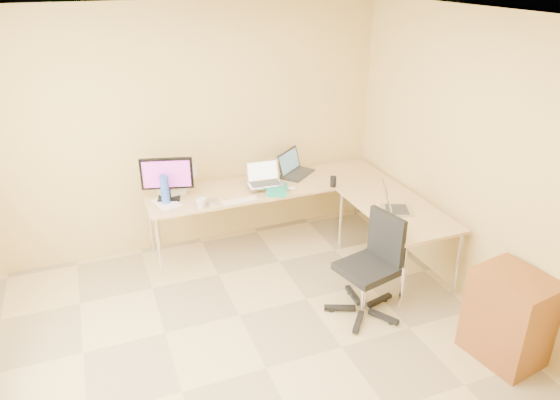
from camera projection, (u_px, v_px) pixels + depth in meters
name	position (u px, v px, depth m)	size (l,w,h in m)	color
floor	(266.00, 368.00, 4.06)	(4.50, 4.50, 0.00)	tan
ceiling	(261.00, 23.00, 2.96)	(4.50, 4.50, 0.00)	white
wall_back	(192.00, 131.00, 5.41)	(4.50, 4.50, 0.00)	tan
wall_right	(505.00, 179.00, 4.21)	(4.50, 4.50, 0.00)	tan
desk_main	(270.00, 215.00, 5.71)	(2.65, 0.70, 0.73)	tan
desk_return	(395.00, 240.00, 5.19)	(0.70, 1.30, 0.73)	tan
monitor	(167.00, 179.00, 5.13)	(0.52, 0.17, 0.44)	black
book_stack	(277.00, 190.00, 5.37)	(0.21, 0.28, 0.05)	#148067
laptop_center	(265.00, 174.00, 5.38)	(0.36, 0.28, 0.24)	silver
laptop_black	(297.00, 163.00, 5.75)	(0.43, 0.31, 0.27)	#272727
keyboard	(240.00, 201.00, 5.16)	(0.37, 0.10, 0.02)	silver
mouse	(292.00, 188.00, 5.42)	(0.10, 0.06, 0.03)	white
mug	(201.00, 203.00, 5.01)	(0.10, 0.10, 0.10)	white
cd_stack	(212.00, 202.00, 5.12)	(0.13, 0.13, 0.03)	silver
water_bottle	(165.00, 189.00, 5.07)	(0.09, 0.09, 0.30)	#274EAE
papers	(166.00, 203.00, 5.13)	(0.21, 0.30, 0.01)	white
white_box	(172.00, 191.00, 5.30)	(0.25, 0.18, 0.09)	silver
desk_fan	(185.00, 176.00, 5.37)	(0.24, 0.24, 0.31)	silver
black_cup	(333.00, 182.00, 5.48)	(0.07, 0.07, 0.11)	black
laptop_return	(398.00, 200.00, 4.92)	(0.27, 0.35, 0.23)	#B3B3B3
office_chair	(366.00, 265.00, 4.51)	(0.57, 0.57, 0.96)	black
cabinet	(509.00, 318.00, 4.06)	(0.46, 0.57, 0.79)	brown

